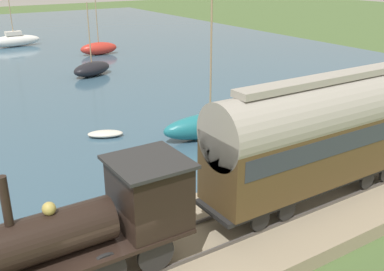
{
  "coord_description": "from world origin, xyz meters",
  "views": [
    {
      "loc": [
        -10.41,
        3.68,
        9.05
      ],
      "look_at": [
        4.62,
        -6.0,
        2.18
      ],
      "focal_mm": 42.0,
      "sensor_mm": 36.0,
      "label": 1
    }
  ],
  "objects_px": {
    "steam_locomotive": "(108,215)",
    "sailboat_white": "(14,40)",
    "passenger_coach": "(319,132)",
    "sailboat_teal": "(210,125)",
    "rowboat_off_pier": "(105,134)",
    "sailboat_red": "(99,48)",
    "sailboat_black": "(92,69)",
    "rowboat_mid_harbor": "(129,179)"
  },
  "relations": [
    {
      "from": "steam_locomotive",
      "to": "sailboat_white",
      "type": "relative_size",
      "value": 0.63
    },
    {
      "from": "sailboat_white",
      "to": "rowboat_mid_harbor",
      "type": "distance_m",
      "value": 39.06
    },
    {
      "from": "steam_locomotive",
      "to": "rowboat_mid_harbor",
      "type": "relative_size",
      "value": 2.99
    },
    {
      "from": "sailboat_black",
      "to": "rowboat_off_pier",
      "type": "bearing_deg",
      "value": 137.93
    },
    {
      "from": "sailboat_red",
      "to": "rowboat_off_pier",
      "type": "height_order",
      "value": "sailboat_red"
    },
    {
      "from": "steam_locomotive",
      "to": "sailboat_red",
      "type": "xyz_separation_m",
      "value": [
        34.8,
        -13.5,
        -1.77
      ]
    },
    {
      "from": "sailboat_white",
      "to": "sailboat_red",
      "type": "xyz_separation_m",
      "value": [
        -9.92,
        -6.38,
        -0.05
      ]
    },
    {
      "from": "rowboat_off_pier",
      "to": "sailboat_teal",
      "type": "bearing_deg",
      "value": -98.09
    },
    {
      "from": "sailboat_black",
      "to": "rowboat_off_pier",
      "type": "xyz_separation_m",
      "value": [
        -14.32,
        4.75,
        -0.43
      ]
    },
    {
      "from": "rowboat_mid_harbor",
      "to": "rowboat_off_pier",
      "type": "relative_size",
      "value": 0.95
    },
    {
      "from": "steam_locomotive",
      "to": "rowboat_off_pier",
      "type": "xyz_separation_m",
      "value": [
        11.8,
        -4.65,
        -2.28
      ]
    },
    {
      "from": "sailboat_black",
      "to": "passenger_coach",
      "type": "bearing_deg",
      "value": 153.95
    },
    {
      "from": "steam_locomotive",
      "to": "sailboat_white",
      "type": "distance_m",
      "value": 45.32
    },
    {
      "from": "sailboat_red",
      "to": "rowboat_mid_harbor",
      "type": "bearing_deg",
      "value": 164.05
    },
    {
      "from": "steam_locomotive",
      "to": "rowboat_off_pier",
      "type": "distance_m",
      "value": 12.89
    },
    {
      "from": "passenger_coach",
      "to": "sailboat_white",
      "type": "distance_m",
      "value": 44.81
    },
    {
      "from": "sailboat_white",
      "to": "sailboat_black",
      "type": "bearing_deg",
      "value": -176.97
    },
    {
      "from": "sailboat_teal",
      "to": "rowboat_mid_harbor",
      "type": "distance_m",
      "value": 6.82
    },
    {
      "from": "sailboat_teal",
      "to": "sailboat_black",
      "type": "distance_m",
      "value": 17.53
    },
    {
      "from": "passenger_coach",
      "to": "rowboat_mid_harbor",
      "type": "relative_size",
      "value": 4.73
    },
    {
      "from": "steam_locomotive",
      "to": "sailboat_black",
      "type": "xyz_separation_m",
      "value": [
        26.12,
        -9.41,
        -1.85
      ]
    },
    {
      "from": "sailboat_red",
      "to": "passenger_coach",
      "type": "bearing_deg",
      "value": 175.04
    },
    {
      "from": "rowboat_mid_harbor",
      "to": "rowboat_off_pier",
      "type": "height_order",
      "value": "rowboat_mid_harbor"
    },
    {
      "from": "sailboat_black",
      "to": "rowboat_mid_harbor",
      "type": "height_order",
      "value": "sailboat_black"
    },
    {
      "from": "sailboat_white",
      "to": "rowboat_off_pier",
      "type": "xyz_separation_m",
      "value": [
        -32.92,
        2.46,
        -0.56
      ]
    },
    {
      "from": "sailboat_white",
      "to": "sailboat_black",
      "type": "distance_m",
      "value": 18.75
    },
    {
      "from": "passenger_coach",
      "to": "rowboat_mid_harbor",
      "type": "distance_m",
      "value": 8.3
    },
    {
      "from": "sailboat_white",
      "to": "sailboat_black",
      "type": "xyz_separation_m",
      "value": [
        -18.61,
        -2.29,
        -0.13
      ]
    },
    {
      "from": "steam_locomotive",
      "to": "passenger_coach",
      "type": "distance_m",
      "value": 8.38
    },
    {
      "from": "steam_locomotive",
      "to": "sailboat_white",
      "type": "bearing_deg",
      "value": -9.04
    },
    {
      "from": "sailboat_white",
      "to": "sailboat_red",
      "type": "distance_m",
      "value": 11.8
    },
    {
      "from": "sailboat_teal",
      "to": "sailboat_white",
      "type": "relative_size",
      "value": 0.91
    },
    {
      "from": "passenger_coach",
      "to": "rowboat_off_pier",
      "type": "xyz_separation_m",
      "value": [
        11.8,
        3.68,
        -3.09
      ]
    },
    {
      "from": "sailboat_teal",
      "to": "sailboat_red",
      "type": "height_order",
      "value": "sailboat_teal"
    },
    {
      "from": "passenger_coach",
      "to": "sailboat_red",
      "type": "distance_m",
      "value": 35.28
    },
    {
      "from": "rowboat_off_pier",
      "to": "steam_locomotive",
      "type": "bearing_deg",
      "value": -176.16
    },
    {
      "from": "sailboat_red",
      "to": "rowboat_mid_harbor",
      "type": "height_order",
      "value": "sailboat_red"
    },
    {
      "from": "sailboat_white",
      "to": "rowboat_off_pier",
      "type": "relative_size",
      "value": 4.52
    },
    {
      "from": "sailboat_white",
      "to": "steam_locomotive",
      "type": "bearing_deg",
      "value": 166.98
    },
    {
      "from": "passenger_coach",
      "to": "steam_locomotive",
      "type": "bearing_deg",
      "value": 90.0
    },
    {
      "from": "sailboat_teal",
      "to": "rowboat_off_pier",
      "type": "relative_size",
      "value": 4.1
    },
    {
      "from": "steam_locomotive",
      "to": "sailboat_teal",
      "type": "distance_m",
      "value": 12.93
    }
  ]
}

